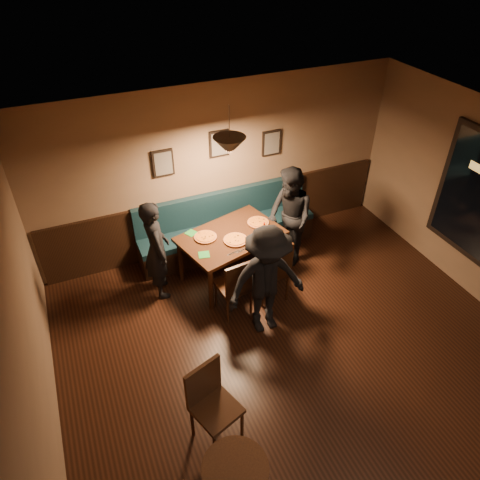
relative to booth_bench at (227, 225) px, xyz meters
The scene contains 25 objects.
floor 3.24m from the booth_bench, 90.00° to the right, with size 7.00×7.00×0.00m, color black.
ceiling 3.94m from the booth_bench, 90.00° to the right, with size 7.00×7.00×0.00m, color silver.
wall_back 0.95m from the booth_bench, 90.00° to the left, with size 6.00×6.00×0.00m, color #8C704F.
wall_left 4.48m from the booth_bench, 133.15° to the right, with size 7.00×7.00×0.00m, color #8C704F.
wainscot 0.27m from the booth_bench, 90.00° to the left, with size 5.88×0.06×1.00m, color black.
booth_bench is the anchor object (origin of this frame).
picture_left 1.52m from the booth_bench, 163.30° to the left, with size 0.32×0.04×0.42m, color black.
picture_center 1.38m from the booth_bench, 90.00° to the left, with size 0.32×0.04×0.42m, color black.
picture_right 1.52m from the booth_bench, 16.70° to the left, with size 0.32×0.04×0.42m, color black.
pendant_lamp 1.89m from the booth_bench, 107.15° to the right, with size 0.44×0.44×0.25m, color black.
dining_table 0.71m from the booth_bench, 107.15° to the right, with size 1.51×0.97×0.81m, color black.
chair_near_left 1.46m from the booth_bench, 108.67° to the right, with size 0.44×0.44×0.99m, color black, non-canonical shape.
chair_near_right 1.30m from the booth_bench, 82.98° to the right, with size 0.47×0.47×1.06m, color black, non-canonical shape.
diner_left 1.47m from the booth_bench, 156.56° to the right, with size 0.58×0.38×1.59m, color black.
diner_right 1.08m from the booth_bench, 39.19° to the right, with size 0.81×0.63×1.68m, color black.
diner_front 1.89m from the booth_bench, 95.65° to the right, with size 1.08×0.62×1.67m, color black.
pizza_a 0.90m from the booth_bench, 134.28° to the right, with size 0.34×0.34×0.04m, color orange.
pizza_b 0.93m from the booth_bench, 103.45° to the right, with size 0.36×0.36×0.04m, color gold.
pizza_c 0.71m from the booth_bench, 61.94° to the right, with size 0.33×0.33×0.04m, color orange.
soda_glass 1.09m from the booth_bench, 66.37° to the right, with size 0.06×0.06×0.14m, color black.
tabasco_bottle 0.86m from the booth_bench, 65.16° to the right, with size 0.03×0.03×0.12m, color #A52A05.
napkin_a 0.89m from the booth_bench, 151.97° to the right, with size 0.15×0.15×0.01m, color #1D6F24.
napkin_b 1.26m from the booth_bench, 127.38° to the right, with size 0.16×0.16×0.01m, color #1E7427.
cutlery_set 1.16m from the booth_bench, 103.95° to the right, with size 0.02×0.20×0.00m, color silver.
cafe_chair_far 3.41m from the booth_bench, 113.89° to the right, with size 0.45×0.45×1.02m, color black, non-canonical shape.
Camera 1 is at (-2.24, -2.54, 4.78)m, focal length 33.67 mm.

